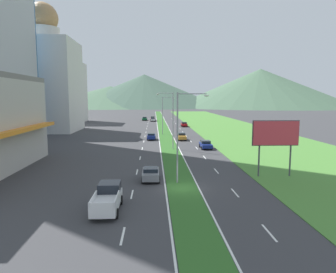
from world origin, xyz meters
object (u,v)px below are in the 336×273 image
object	(u,v)px
street_lamp_near	(181,132)
billboard_roadside	(276,135)
street_lamp_far	(164,113)
car_3	(151,136)
car_1	(153,119)
car_2	(151,174)
pickup_truck_0	(108,198)
car_6	(145,119)
street_lamp_mid	(171,117)
car_7	(206,144)
car_4	(184,124)
car_5	(153,118)
car_0	(182,136)

from	to	relation	value
street_lamp_near	billboard_roadside	size ratio (longest dim) A/B	1.47
street_lamp_far	car_3	size ratio (longest dim) A/B	2.36
street_lamp_far	car_1	distance (m)	45.03
car_2	car_3	xyz separation A→B (m)	(-0.20, 34.40, -0.02)
car_2	car_3	world-z (taller)	car_2
car_1	pickup_truck_0	world-z (taller)	pickup_truck_0
car_6	pickup_truck_0	world-z (taller)	pickup_truck_0
street_lamp_mid	pickup_truck_0	xyz separation A→B (m)	(-7.11, -30.50, -4.93)
car_6	car_7	world-z (taller)	car_6
car_3	car_4	size ratio (longest dim) A/B	0.93
car_2	car_5	distance (m)	94.86
street_lamp_far	car_6	bearing A→B (deg)	97.31
car_5	car_1	bearing A→B (deg)	-179.08
street_lamp_mid	car_2	world-z (taller)	street_lamp_mid
street_lamp_near	car_3	distance (m)	36.25
car_1	car_2	xyz separation A→B (m)	(-0.05, -88.60, 0.03)
car_1	car_5	world-z (taller)	car_5
billboard_roadside	car_5	world-z (taller)	billboard_roadside
car_5	car_0	bearing A→B (deg)	-173.75
car_0	car_6	xyz separation A→B (m)	(-10.03, 59.78, -0.04)
car_5	car_7	world-z (taller)	car_5
street_lamp_mid	street_lamp_far	world-z (taller)	street_lamp_mid
car_6	car_4	bearing A→B (deg)	-153.92
billboard_roadside	car_3	distance (m)	36.89
car_1	street_lamp_near	bearing A→B (deg)	-177.92
car_5	billboard_roadside	bearing A→B (deg)	-171.04
car_5	pickup_truck_0	distance (m)	104.09
street_lamp_near	billboard_roadside	bearing A→B (deg)	11.27
street_lamp_mid	car_4	distance (m)	45.08
street_lamp_near	car_0	size ratio (longest dim) A/B	2.20
car_6	car_1	bearing A→B (deg)	-145.77
street_lamp_far	car_5	size ratio (longest dim) A/B	2.18
billboard_roadside	car_0	xyz separation A→B (m)	(-8.14, 32.97, -4.21)
billboard_roadside	car_4	distance (m)	64.94
car_6	car_3	bearing A→B (deg)	-176.90
street_lamp_near	car_1	xyz separation A→B (m)	(-3.27, 89.94, -5.00)
pickup_truck_0	car_6	bearing A→B (deg)	-0.07
street_lamp_near	car_0	bearing A→B (deg)	84.66
car_0	car_4	xyz separation A→B (m)	(3.72, 31.68, -0.04)
car_0	car_2	distance (m)	34.55
street_lamp_near	car_2	xyz separation A→B (m)	(-3.32, 1.34, -4.97)
street_lamp_far	billboard_roadside	size ratio (longest dim) A/B	1.42
car_1	car_6	distance (m)	6.15
car_3	car_5	xyz separation A→B (m)	(0.15, 60.46, 0.06)
street_lamp_near	car_4	size ratio (longest dim) A/B	2.27
car_4	car_5	bearing A→B (deg)	-160.45
pickup_truck_0	billboard_roadside	bearing A→B (deg)	-61.05
street_lamp_near	billboard_roadside	xyz separation A→B (m)	(11.43, 2.28, -0.75)
car_0	car_3	distance (m)	6.84
car_3	car_4	xyz separation A→B (m)	(10.54, 31.19, 0.00)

